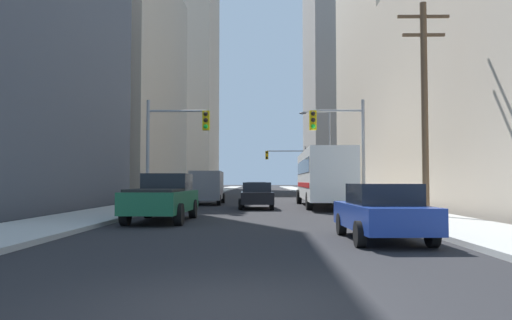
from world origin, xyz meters
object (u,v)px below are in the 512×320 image
city_bus (323,176)px  traffic_signal_near_right (340,136)px  pickup_truck_green (163,198)px  traffic_signal_near_left (175,136)px  cargo_van_grey (207,186)px  traffic_signal_far_right (288,161)px  sedan_white (256,191)px  sedan_black (257,195)px  sedan_blue (382,212)px

city_bus → traffic_signal_near_right: 4.49m
pickup_truck_green → traffic_signal_near_right: bearing=39.6°
traffic_signal_near_left → traffic_signal_near_right: size_ratio=1.00×
pickup_truck_green → traffic_signal_near_left: (-0.82, 6.75, 3.09)m
cargo_van_grey → traffic_signal_far_right: (7.00, 27.24, 2.82)m
traffic_signal_near_left → sedan_white: bearing=73.2°
pickup_truck_green → sedan_white: (3.42, 20.78, -0.16)m
sedan_black → traffic_signal_far_right: 32.78m
sedan_white → traffic_signal_near_right: (4.72, -14.03, 3.23)m
cargo_van_grey → traffic_signal_near_left: 7.71m
sedan_black → traffic_signal_near_left: 5.83m
traffic_signal_near_right → cargo_van_grey: bearing=138.2°
traffic_signal_far_right → sedan_blue: bearing=-90.0°
city_bus → traffic_signal_near_right: size_ratio=1.92×
sedan_black → pickup_truck_green: bearing=-112.5°
sedan_black → traffic_signal_near_right: bearing=-23.5°
pickup_truck_green → sedan_black: bearing=67.5°
sedan_blue → sedan_white: 27.14m
sedan_black → traffic_signal_far_right: bearing=83.8°
sedan_white → traffic_signal_far_right: traffic_signal_far_right is taller
traffic_signal_near_left → traffic_signal_near_right: same height
traffic_signal_near_left → traffic_signal_far_right: bearing=77.0°
sedan_white → traffic_signal_near_left: traffic_signal_near_left is taller
traffic_signal_far_right → traffic_signal_near_right: bearing=-88.3°
traffic_signal_near_right → sedan_blue: bearing=-94.5°
cargo_van_grey → traffic_signal_far_right: size_ratio=0.88×
cargo_van_grey → traffic_signal_far_right: bearing=75.6°
sedan_blue → traffic_signal_far_right: bearing=90.0°
sedan_black → city_bus: bearing=25.9°
traffic_signal_near_left → traffic_signal_near_right: 8.96m
traffic_signal_near_right → traffic_signal_far_right: 34.41m
pickup_truck_green → sedan_black: size_ratio=1.27×
city_bus → traffic_signal_far_right: (-0.55, 30.43, 2.18)m
sedan_blue → sedan_black: size_ratio=1.00×
pickup_truck_green → cargo_van_grey: size_ratio=1.03×
cargo_van_grey → traffic_signal_near_left: bearing=-97.7°
sedan_blue → sedan_white: same height
cargo_van_grey → sedan_blue: 21.20m
city_bus → pickup_truck_green: size_ratio=2.12×
cargo_van_grey → sedan_black: size_ratio=1.24×
pickup_truck_green → sedan_blue: 9.40m
cargo_van_grey → traffic_signal_near_right: traffic_signal_near_right is taller
sedan_white → traffic_signal_far_right: bearing=79.7°
pickup_truck_green → traffic_signal_near_right: traffic_signal_near_right is taller
traffic_signal_near_right → traffic_signal_far_right: bearing=91.7°
city_bus → traffic_signal_near_left: size_ratio=1.92×
sedan_blue → traffic_signal_near_right: 13.29m
pickup_truck_green → sedan_white: bearing=80.6°
traffic_signal_far_right → sedan_white: bearing=-100.3°
traffic_signal_near_left → traffic_signal_far_right: size_ratio=1.00×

